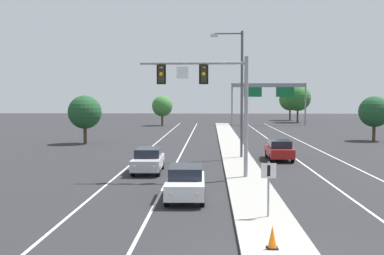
# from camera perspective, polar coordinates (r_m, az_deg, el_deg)

# --- Properties ---
(median_island) EXTENTS (2.40, 110.00, 0.15)m
(median_island) POSITION_cam_1_polar(r_m,az_deg,el_deg) (31.62, 6.18, -5.10)
(median_island) COLOR #9E9B93
(median_island) RESTS_ON ground
(lane_stripe_oncoming_center) EXTENTS (0.14, 100.00, 0.01)m
(lane_stripe_oncoming_center) POSITION_cam_1_polar(r_m,az_deg,el_deg) (38.57, -1.53, -3.60)
(lane_stripe_oncoming_center) COLOR silver
(lane_stripe_oncoming_center) RESTS_ON ground
(lane_stripe_receding_center) EXTENTS (0.14, 100.00, 0.01)m
(lane_stripe_receding_center) POSITION_cam_1_polar(r_m,az_deg,el_deg) (39.09, 12.38, -3.59)
(lane_stripe_receding_center) COLOR silver
(lane_stripe_receding_center) RESTS_ON ground
(edge_stripe_left) EXTENTS (0.14, 100.00, 0.01)m
(edge_stripe_left) POSITION_cam_1_polar(r_m,az_deg,el_deg) (38.93, -6.39, -3.55)
(edge_stripe_left) COLOR silver
(edge_stripe_left) RESTS_ON ground
(edge_stripe_right) EXTENTS (0.14, 100.00, 0.01)m
(edge_stripe_right) POSITION_cam_1_polar(r_m,az_deg,el_deg) (39.80, 17.07, -3.53)
(edge_stripe_right) COLOR silver
(edge_stripe_right) RESTS_ON ground
(overhead_signal_mast) EXTENTS (6.47, 0.44, 7.20)m
(overhead_signal_mast) POSITION_cam_1_polar(r_m,az_deg,el_deg) (27.75, 2.50, 4.51)
(overhead_signal_mast) COLOR gray
(overhead_signal_mast) RESTS_ON median_island
(median_sign_post) EXTENTS (0.60, 0.10, 2.20)m
(median_sign_post) POSITION_cam_1_polar(r_m,az_deg,el_deg) (18.80, 9.40, -6.51)
(median_sign_post) COLOR gray
(median_sign_post) RESTS_ON median_island
(street_lamp_median) EXTENTS (2.58, 0.28, 10.00)m
(street_lamp_median) POSITION_cam_1_polar(r_m,az_deg,el_deg) (37.07, 5.81, 5.06)
(street_lamp_median) COLOR #4C4C51
(street_lamp_median) RESTS_ON median_island
(car_oncoming_white) EXTENTS (1.88, 4.50, 1.58)m
(car_oncoming_white) POSITION_cam_1_polar(r_m,az_deg,el_deg) (22.56, -0.78, -6.72)
(car_oncoming_white) COLOR silver
(car_oncoming_white) RESTS_ON ground
(car_oncoming_silver) EXTENTS (1.90, 4.50, 1.58)m
(car_oncoming_silver) POSITION_cam_1_polar(r_m,az_deg,el_deg) (30.54, -5.41, -4.00)
(car_oncoming_silver) COLOR #B7B7BC
(car_oncoming_silver) RESTS_ON ground
(car_receding_red) EXTENTS (1.85, 4.48, 1.58)m
(car_receding_red) POSITION_cam_1_polar(r_m,az_deg,el_deg) (37.03, 10.69, -2.69)
(car_receding_red) COLOR maroon
(car_receding_red) RESTS_ON ground
(traffic_cone_median_nose) EXTENTS (0.36, 0.36, 0.74)m
(traffic_cone_median_nose) POSITION_cam_1_polar(r_m,az_deg,el_deg) (15.18, 9.86, -13.17)
(traffic_cone_median_nose) COLOR black
(traffic_cone_median_nose) RESTS_ON median_island
(highway_sign_gantry) EXTENTS (13.28, 0.42, 7.50)m
(highway_sign_gantry) POSITION_cam_1_polar(r_m,az_deg,el_deg) (83.53, 9.43, 4.51)
(highway_sign_gantry) COLOR gray
(highway_sign_gantry) RESTS_ON ground
(tree_far_right_b) EXTENTS (3.51, 3.51, 5.07)m
(tree_far_right_b) POSITION_cam_1_polar(r_m,az_deg,el_deg) (56.43, 21.53, 1.82)
(tree_far_right_b) COLOR #4C3823
(tree_far_right_b) RESTS_ON ground
(tree_far_left_b) EXTENTS (3.55, 3.55, 5.14)m
(tree_far_left_b) POSITION_cam_1_polar(r_m,az_deg,el_deg) (50.51, -13.05, 1.84)
(tree_far_left_b) COLOR #4C3823
(tree_far_left_b) RESTS_ON ground
(tree_far_right_c) EXTENTS (4.73, 4.73, 6.84)m
(tree_far_right_c) POSITION_cam_1_polar(r_m,az_deg,el_deg) (102.43, 11.98, 3.37)
(tree_far_right_c) COLOR #4C3823
(tree_far_right_c) RESTS_ON ground
(tree_far_left_c) EXTENTS (3.62, 3.62, 5.24)m
(tree_far_left_c) POSITION_cam_1_polar(r_m,az_deg,el_deg) (81.38, -3.69, 2.64)
(tree_far_left_c) COLOR #4C3823
(tree_far_left_c) RESTS_ON ground
(tree_far_right_a) EXTENTS (5.08, 5.08, 7.35)m
(tree_far_right_a) POSITION_cam_1_polar(r_m,az_deg,el_deg) (93.69, 12.89, 3.54)
(tree_far_right_a) COLOR #4C3823
(tree_far_right_a) RESTS_ON ground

